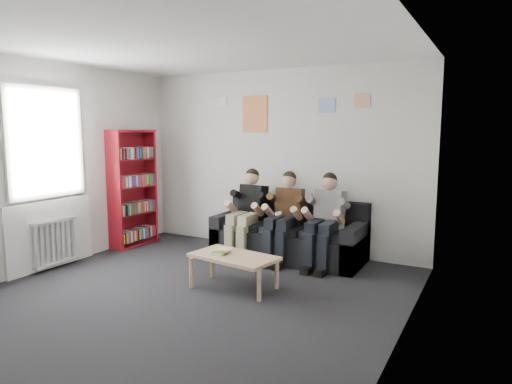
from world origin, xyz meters
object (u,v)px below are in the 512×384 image
person_middle (284,217)px  person_right (325,221)px  coffee_table (234,259)px  person_left (247,213)px  sofa (289,237)px  bookshelf (134,188)px

person_middle → person_right: person_right is taller
coffee_table → person_left: bearing=113.2°
coffee_table → person_right: (0.63, 1.26, 0.28)m
sofa → person_left: person_left is taller
person_middle → sofa: bearing=83.7°
bookshelf → person_left: bearing=11.0°
coffee_table → person_left: person_left is taller
person_right → person_middle: bearing=-177.2°
person_left → sofa: bearing=24.1°
coffee_table → bookshelf: bearing=157.9°
person_left → person_right: size_ratio=1.00×
coffee_table → person_middle: size_ratio=0.79×
sofa → coffee_table: bearing=-91.8°
bookshelf → person_middle: 2.49m
sofa → coffee_table: size_ratio=2.15×
person_middle → person_right: bearing=-6.3°
bookshelf → person_right: 3.07m
bookshelf → person_middle: size_ratio=1.46×
person_left → person_right: 1.18m
bookshelf → sofa: bearing=13.3°
person_left → bookshelf: bearing=-165.4°
person_left → coffee_table: bearing=-60.9°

